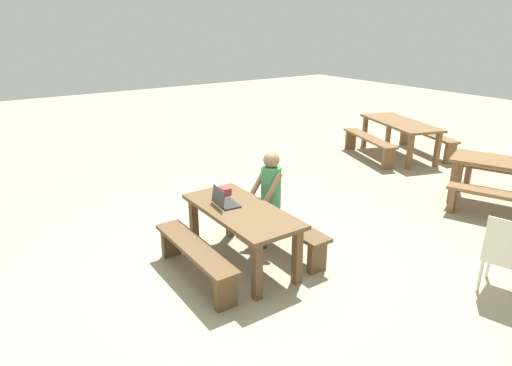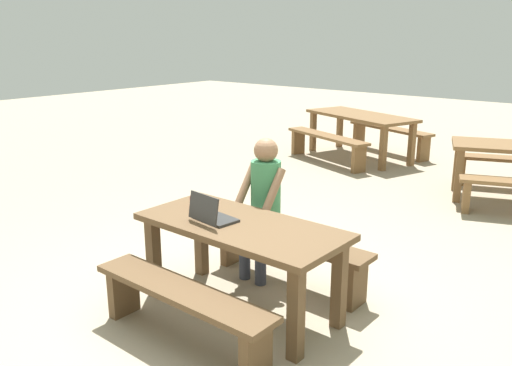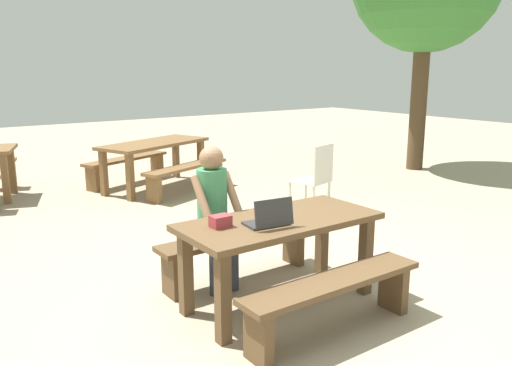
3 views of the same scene
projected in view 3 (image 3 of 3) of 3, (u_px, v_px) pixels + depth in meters
ground_plane at (279, 303)px, 4.29m from camera, size 30.00×30.00×0.00m
picnic_table_front at (280, 233)px, 4.16m from camera, size 1.62×0.74×0.72m
bench_near at (333, 293)px, 3.73m from camera, size 1.52×0.30×0.43m
bench_far at (237, 246)px, 4.71m from camera, size 1.52×0.30×0.43m
laptop at (269, 219)px, 3.91m from camera, size 0.35×0.28×0.23m
small_pouch at (220, 221)px, 3.90m from camera, size 0.15×0.11×0.09m
person_seated at (215, 208)px, 4.45m from camera, size 0.37×0.39×1.25m
plastic_chair at (316, 177)px, 6.94m from camera, size 0.54×0.54×0.90m
picnic_table_mid at (155, 149)px, 8.21m from camera, size 1.96×1.36×0.74m
bench_mid_south at (187, 172)px, 7.93m from camera, size 1.62×0.87×0.43m
bench_mid_north at (127, 164)px, 8.62m from camera, size 1.62×0.87×0.43m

